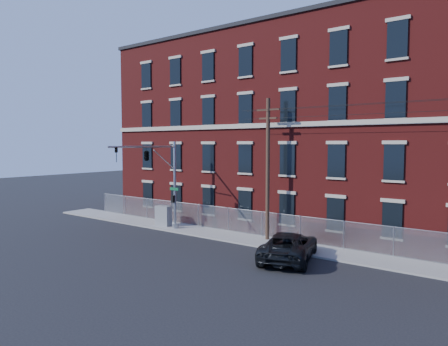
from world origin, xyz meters
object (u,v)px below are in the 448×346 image
Objects in this scene: pickup_truck at (289,246)px; traffic_signal_mast at (153,164)px; utility_cabinet at (163,216)px; utility_pole_near at (268,166)px.

traffic_signal_mast is at bearing -16.65° from pickup_truck.
pickup_truck is (11.53, 0.01, -4.55)m from traffic_signal_mast.
traffic_signal_mast is 4.22× the size of utility_cabinet.
traffic_signal_mast is at bearing -156.86° from utility_pole_near.
utility_pole_near reaches higher than utility_cabinet.
traffic_signal_mast is 1.17× the size of pickup_truck.
utility_pole_near is at bearing 23.14° from traffic_signal_mast.
utility_pole_near is 10.49m from utility_cabinet.
utility_pole_near reaches higher than traffic_signal_mast.
utility_pole_near is (8.00, 3.42, -0.05)m from traffic_signal_mast.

